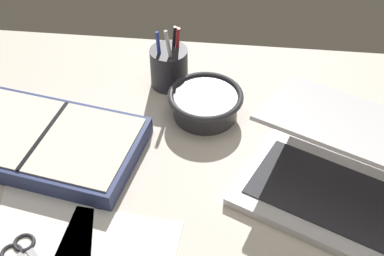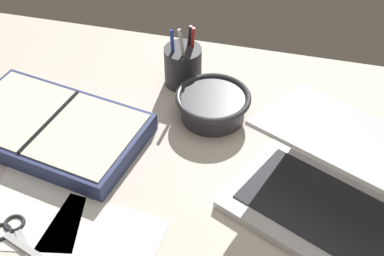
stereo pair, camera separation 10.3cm
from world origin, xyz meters
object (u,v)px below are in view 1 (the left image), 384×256
laptop (346,175)px  scissors (24,253)px  bowl (205,103)px  pen_cup (169,67)px  planner (46,142)px

laptop → scissors: bearing=-136.0°
bowl → scissors: size_ratio=1.24×
laptop → bowl: bearing=168.9°
bowl → pen_cup: 13.72cm
bowl → scissors: bearing=-124.8°
pen_cup → scissors: pen_cup is taller
laptop → scissors: laptop is taller
bowl → scissors: (-27.24, -39.13, -2.94)cm
pen_cup → scissors: size_ratio=1.22×
bowl → scissors: 47.77cm
scissors → bowl: bearing=86.9°
laptop → planner: 58.91cm
pen_cup → scissors: (-17.99, -49.14, -4.48)cm
laptop → scissors: 58.37cm
laptop → pen_cup: bearing=165.5°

